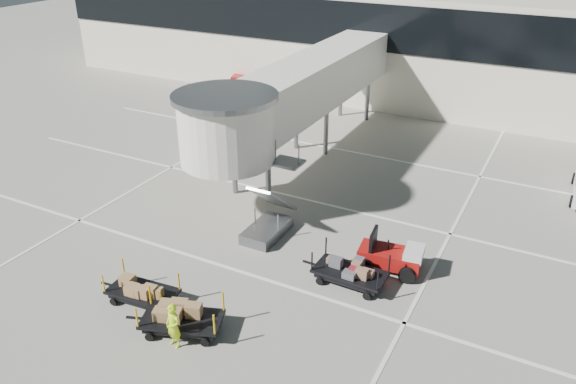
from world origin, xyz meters
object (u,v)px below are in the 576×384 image
box_cart_near (179,320)px  box_cart_far (143,291)px  baggage_tug (392,257)px  belt_loader (254,84)px  ground_worker (173,326)px  suitcase_cart (351,273)px

box_cart_near → box_cart_far: box_cart_near is taller
baggage_tug → box_cart_far: baggage_tug is taller
box_cart_near → box_cart_far: (-2.29, 0.77, -0.05)m
belt_loader → ground_worker: bearing=-82.8°
suitcase_cart → ground_worker: size_ratio=2.08×
baggage_tug → box_cart_near: (-5.32, -7.15, -0.08)m
suitcase_cart → box_cart_far: 8.03m
suitcase_cart → box_cart_far: size_ratio=1.07×
suitcase_cart → belt_loader: bearing=130.3°
box_cart_near → ground_worker: bearing=-85.6°
baggage_tug → suitcase_cart: baggage_tug is taller
belt_loader → suitcase_cart: bearing=-69.3°
baggage_tug → box_cart_near: baggage_tug is taller
suitcase_cart → box_cart_near: suitcase_cart is taller
ground_worker → belt_loader: 29.69m
baggage_tug → ground_worker: size_ratio=1.60×
baggage_tug → belt_loader: (-17.91, 18.96, 0.06)m
suitcase_cart → box_cart_far: bearing=-143.0°
ground_worker → suitcase_cart: bearing=67.9°
baggage_tug → belt_loader: belt_loader is taller
box_cart_near → ground_worker: (0.29, -0.64, 0.32)m
belt_loader → box_cart_far: bearing=-86.4°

